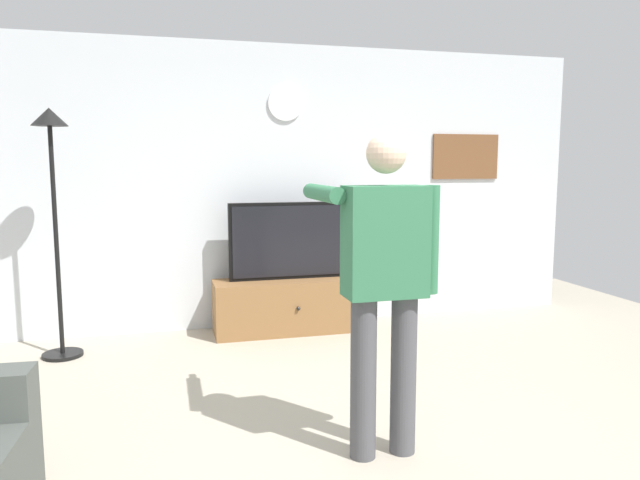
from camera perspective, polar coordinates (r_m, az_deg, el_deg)
The scene contains 8 objects.
ground_plane at distance 3.33m, azimuth 4.87°, elevation -20.98°, with size 8.40×8.40×0.00m, color #B2A893.
back_wall at distance 5.79m, azimuth -4.90°, elevation 5.08°, with size 6.40×0.10×2.70m, color silver.
tv_stand at distance 5.64m, azimuth -2.62°, elevation -6.29°, with size 1.47×0.47×0.50m.
television at distance 5.57m, azimuth -2.76°, elevation -0.06°, with size 1.18×0.07×0.72m.
wall_clock at distance 5.79m, azimuth -3.36°, elevation 12.98°, with size 0.33×0.33×0.03m, color white.
framed_picture at distance 6.43m, azimuth 13.78°, elevation 7.78°, with size 0.74×0.04×0.46m, color brown.
floor_lamp at distance 5.18m, azimuth -24.28°, elevation 5.16°, with size 0.32×0.32×2.01m.
person_standing_nearer_lamp at distance 3.16m, azimuth 6.13°, elevation -3.44°, with size 0.61×0.78×1.74m.
Camera 1 is at (-1.00, -2.75, 1.58)m, focal length 33.31 mm.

